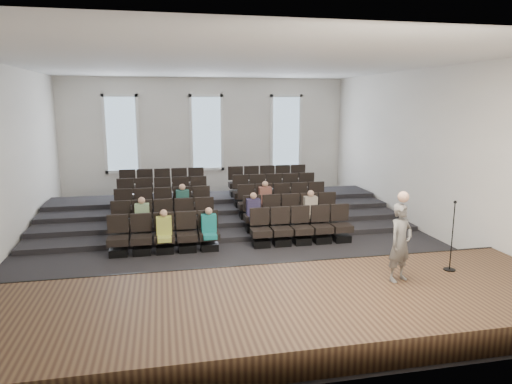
% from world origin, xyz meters
% --- Properties ---
extents(ground, '(14.00, 14.00, 0.00)m').
position_xyz_m(ground, '(0.00, 0.00, 0.00)').
color(ground, black).
rests_on(ground, ground).
extents(ceiling, '(12.00, 14.00, 0.02)m').
position_xyz_m(ceiling, '(0.00, 0.00, 5.01)').
color(ceiling, white).
rests_on(ceiling, ground).
extents(wall_back, '(12.00, 0.04, 5.00)m').
position_xyz_m(wall_back, '(0.00, 7.02, 2.50)').
color(wall_back, white).
rests_on(wall_back, ground).
extents(wall_front, '(12.00, 0.04, 5.00)m').
position_xyz_m(wall_front, '(0.00, -7.02, 2.50)').
color(wall_front, white).
rests_on(wall_front, ground).
extents(wall_right, '(0.04, 14.00, 5.00)m').
position_xyz_m(wall_right, '(6.02, 0.00, 2.50)').
color(wall_right, white).
rests_on(wall_right, ground).
extents(stage, '(11.80, 3.60, 0.50)m').
position_xyz_m(stage, '(0.00, -5.10, 0.25)').
color(stage, '#4F3821').
rests_on(stage, ground).
extents(stage_lip, '(11.80, 0.06, 0.52)m').
position_xyz_m(stage_lip, '(0.00, -3.33, 0.25)').
color(stage_lip, black).
rests_on(stage_lip, ground).
extents(risers, '(11.80, 4.80, 0.60)m').
position_xyz_m(risers, '(0.00, 3.17, 0.20)').
color(risers, black).
rests_on(risers, ground).
extents(seating_rows, '(6.80, 4.70, 1.67)m').
position_xyz_m(seating_rows, '(-0.00, 1.54, 0.68)').
color(seating_rows, black).
rests_on(seating_rows, ground).
extents(windows, '(8.44, 0.10, 3.24)m').
position_xyz_m(windows, '(0.00, 6.95, 2.70)').
color(windows, white).
rests_on(windows, wall_back).
extents(audience, '(5.45, 2.64, 1.10)m').
position_xyz_m(audience, '(-0.28, 0.45, 0.83)').
color(audience, '#B2BC4B').
rests_on(audience, seating_rows).
extents(speaker, '(0.67, 0.56, 1.56)m').
position_xyz_m(speaker, '(2.62, -4.77, 1.28)').
color(speaker, '#63615E').
rests_on(speaker, stage).
extents(mic_stand, '(0.25, 0.25, 1.51)m').
position_xyz_m(mic_stand, '(3.97, -4.47, 0.95)').
color(mic_stand, black).
rests_on(mic_stand, stage).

